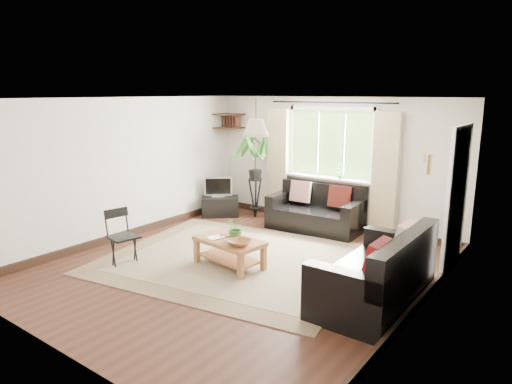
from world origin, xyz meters
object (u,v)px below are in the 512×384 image
Objects in this scene: folding_chair at (124,238)px; coffee_table at (229,253)px; sofa_right at (374,268)px; palm_stand at (255,176)px; sofa_back at (315,209)px; tv_stand at (220,206)px.

coffee_table is at bearing -46.29° from folding_chair.
sofa_right is 1.81× the size of coffee_table.
folding_chair is at bearing -89.82° from palm_stand.
palm_stand reaches higher than coffee_table.
sofa_back is at bearing 87.36° from coffee_table.
sofa_right reaches higher than folding_chair.
sofa_right is 2.27× the size of folding_chair.
tv_stand is at bearing 133.58° from coffee_table.
sofa_back is at bearing -137.02° from sofa_right.
sofa_back reaches higher than tv_stand.
sofa_right is (2.02, -2.18, 0.04)m from sofa_back.
sofa_back is at bearing -2.65° from palm_stand.
folding_chair is (0.63, -2.87, 0.21)m from tv_stand.
sofa_right is at bearing 3.86° from coffee_table.
sofa_back is 2.06× the size of folding_chair.
sofa_back is 2.97m from sofa_right.
folding_chair is at bearing -117.24° from sofa_back.
sofa_right is 4.12m from palm_stand.
sofa_right reaches higher than tv_stand.
tv_stand is at bearing 22.96° from folding_chair.
palm_stand reaches higher than sofa_back.
folding_chair reaches higher than coffee_table.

